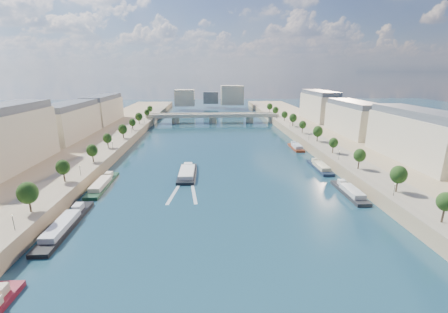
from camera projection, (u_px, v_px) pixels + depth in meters
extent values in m
plane|color=#0C2936|center=(218.00, 163.00, 144.59)|extent=(700.00, 700.00, 0.00)
cube|color=#9E8460|center=(65.00, 160.00, 139.89)|extent=(44.00, 520.00, 5.00)
cube|color=#9E8460|center=(364.00, 156.00, 147.92)|extent=(44.00, 520.00, 5.00)
cube|color=gray|center=(97.00, 155.00, 140.03)|extent=(14.00, 520.00, 0.10)
cube|color=gray|center=(335.00, 151.00, 146.39)|extent=(14.00, 520.00, 0.10)
cylinder|color=#382B1E|center=(31.00, 203.00, 83.93)|extent=(0.50, 0.50, 3.82)
ellipsoid|color=#193210|center=(29.00, 191.00, 82.95)|extent=(4.80, 4.80, 5.52)
cylinder|color=#382B1E|center=(69.00, 175.00, 106.98)|extent=(0.50, 0.50, 3.82)
ellipsoid|color=#193210|center=(67.00, 165.00, 106.00)|extent=(4.80, 4.80, 5.52)
cylinder|color=#382B1E|center=(93.00, 157.00, 130.03)|extent=(0.50, 0.50, 3.82)
ellipsoid|color=#193210|center=(92.00, 149.00, 129.05)|extent=(4.80, 4.80, 5.52)
cylinder|color=#382B1E|center=(110.00, 144.00, 153.08)|extent=(0.50, 0.50, 3.82)
ellipsoid|color=#193210|center=(109.00, 137.00, 152.10)|extent=(4.80, 4.80, 5.52)
cylinder|color=#382B1E|center=(123.00, 134.00, 176.13)|extent=(0.50, 0.50, 3.82)
ellipsoid|color=#193210|center=(122.00, 128.00, 175.15)|extent=(4.80, 4.80, 5.52)
cylinder|color=#382B1E|center=(132.00, 127.00, 199.19)|extent=(0.50, 0.50, 3.82)
ellipsoid|color=#193210|center=(132.00, 122.00, 198.21)|extent=(4.80, 4.80, 5.52)
cylinder|color=#382B1E|center=(140.00, 121.00, 222.24)|extent=(0.50, 0.50, 3.82)
ellipsoid|color=#193210|center=(139.00, 117.00, 221.26)|extent=(4.80, 4.80, 5.52)
cylinder|color=#382B1E|center=(146.00, 117.00, 245.29)|extent=(0.50, 0.50, 3.82)
ellipsoid|color=#193210|center=(146.00, 112.00, 244.31)|extent=(4.80, 4.80, 5.52)
cylinder|color=#382B1E|center=(151.00, 113.00, 268.34)|extent=(0.50, 0.50, 3.82)
ellipsoid|color=#193210|center=(151.00, 109.00, 267.36)|extent=(4.80, 4.80, 5.52)
cylinder|color=#382B1E|center=(392.00, 184.00, 97.74)|extent=(0.50, 0.50, 3.82)
ellipsoid|color=#193210|center=(394.00, 174.00, 96.76)|extent=(4.80, 4.80, 5.52)
cylinder|color=#382B1E|center=(357.00, 163.00, 120.80)|extent=(0.50, 0.50, 3.82)
ellipsoid|color=#193210|center=(358.00, 154.00, 119.82)|extent=(4.80, 4.80, 5.52)
cylinder|color=#382B1E|center=(333.00, 148.00, 143.85)|extent=(0.50, 0.50, 3.82)
ellipsoid|color=#193210|center=(333.00, 141.00, 142.87)|extent=(4.80, 4.80, 5.52)
cylinder|color=#382B1E|center=(315.00, 138.00, 166.90)|extent=(0.50, 0.50, 3.82)
ellipsoid|color=#193210|center=(316.00, 131.00, 165.92)|extent=(4.80, 4.80, 5.52)
cylinder|color=#382B1E|center=(302.00, 130.00, 189.95)|extent=(0.50, 0.50, 3.82)
ellipsoid|color=#193210|center=(302.00, 124.00, 188.97)|extent=(4.80, 4.80, 5.52)
cylinder|color=#382B1E|center=(291.00, 124.00, 213.00)|extent=(0.50, 0.50, 3.82)
ellipsoid|color=#193210|center=(292.00, 119.00, 212.02)|extent=(4.80, 4.80, 5.52)
cylinder|color=#382B1E|center=(283.00, 118.00, 236.05)|extent=(0.50, 0.50, 3.82)
ellipsoid|color=#193210|center=(283.00, 114.00, 235.07)|extent=(4.80, 4.80, 5.52)
cylinder|color=#382B1E|center=(276.00, 114.00, 259.10)|extent=(0.50, 0.50, 3.82)
ellipsoid|color=#193210|center=(276.00, 110.00, 258.12)|extent=(4.80, 4.80, 5.52)
cylinder|color=#382B1E|center=(271.00, 111.00, 282.16)|extent=(0.50, 0.50, 3.82)
ellipsoid|color=#193210|center=(271.00, 107.00, 281.18)|extent=(4.80, 4.80, 5.52)
cylinder|color=black|center=(14.00, 223.00, 72.52)|extent=(0.14, 0.14, 4.00)
sphere|color=#FFE5B2|center=(12.00, 215.00, 71.95)|extent=(0.36, 0.36, 0.36)
cylinder|color=black|center=(80.00, 171.00, 110.94)|extent=(0.14, 0.14, 4.00)
sphere|color=#FFE5B2|center=(79.00, 165.00, 110.36)|extent=(0.36, 0.36, 0.36)
cylinder|color=black|center=(113.00, 145.00, 149.36)|extent=(0.14, 0.14, 4.00)
sphere|color=#FFE5B2|center=(112.00, 141.00, 148.78)|extent=(0.36, 0.36, 0.36)
cylinder|color=black|center=(132.00, 130.00, 187.78)|extent=(0.14, 0.14, 4.00)
sphere|color=#FFE5B2|center=(131.00, 127.00, 187.20)|extent=(0.36, 0.36, 0.36)
cylinder|color=black|center=(144.00, 120.00, 226.19)|extent=(0.14, 0.14, 4.00)
sphere|color=#FFE5B2|center=(144.00, 118.00, 225.62)|extent=(0.36, 0.36, 0.36)
cylinder|color=black|center=(394.00, 190.00, 92.78)|extent=(0.14, 0.14, 4.00)
sphere|color=#FFE5B2|center=(395.00, 184.00, 92.21)|extent=(0.36, 0.36, 0.36)
cylinder|color=black|center=(339.00, 156.00, 131.20)|extent=(0.14, 0.14, 4.00)
sphere|color=#FFE5B2|center=(340.00, 151.00, 130.62)|extent=(0.36, 0.36, 0.36)
cylinder|color=black|center=(309.00, 137.00, 169.62)|extent=(0.14, 0.14, 4.00)
sphere|color=#FFE5B2|center=(309.00, 133.00, 169.04)|extent=(0.36, 0.36, 0.36)
cylinder|color=black|center=(290.00, 125.00, 208.04)|extent=(0.14, 0.14, 4.00)
sphere|color=#FFE5B2|center=(290.00, 122.00, 207.46)|extent=(0.36, 0.36, 0.36)
cylinder|color=black|center=(277.00, 116.00, 246.45)|extent=(0.14, 0.14, 4.00)
sphere|color=#FFE5B2|center=(277.00, 114.00, 245.88)|extent=(0.36, 0.36, 0.36)
cube|color=beige|center=(7.00, 143.00, 119.43)|extent=(16.00, 52.00, 20.00)
cube|color=#474C54|center=(2.00, 114.00, 116.27)|extent=(14.72, 50.44, 3.20)
cube|color=beige|center=(71.00, 120.00, 175.14)|extent=(16.00, 52.00, 20.00)
cube|color=#474C54|center=(68.00, 100.00, 171.97)|extent=(14.72, 50.44, 3.20)
cube|color=beige|center=(103.00, 109.00, 230.85)|extent=(16.00, 52.00, 20.00)
cube|color=#474C54|center=(102.00, 93.00, 227.68)|extent=(14.72, 50.44, 3.20)
cube|color=beige|center=(417.00, 138.00, 128.91)|extent=(16.00, 52.00, 20.00)
cube|color=#474C54|center=(421.00, 111.00, 125.74)|extent=(14.72, 50.44, 3.20)
cube|color=beige|center=(353.00, 118.00, 184.61)|extent=(16.00, 52.00, 20.00)
cube|color=#474C54|center=(355.00, 99.00, 181.45)|extent=(14.72, 50.44, 3.20)
cube|color=beige|center=(319.00, 107.00, 240.32)|extent=(16.00, 52.00, 20.00)
cube|color=#474C54|center=(320.00, 92.00, 237.16)|extent=(14.72, 50.44, 3.20)
cube|color=beige|center=(185.00, 98.00, 340.80)|extent=(22.00, 18.00, 18.00)
cube|color=beige|center=(232.00, 95.00, 352.92)|extent=(26.00, 20.00, 22.00)
cube|color=#474C54|center=(211.00, 98.00, 367.03)|extent=(18.00, 16.00, 14.00)
cube|color=#C1B79E|center=(213.00, 116.00, 256.50)|extent=(112.00, 11.00, 2.20)
cube|color=#C1B79E|center=(213.00, 115.00, 251.29)|extent=(112.00, 0.80, 0.90)
cube|color=#C1B79E|center=(213.00, 113.00, 260.90)|extent=(112.00, 0.80, 0.90)
cylinder|color=#C1B79E|center=(175.00, 120.00, 255.73)|extent=(6.40, 6.40, 5.00)
cylinder|color=#C1B79E|center=(213.00, 120.00, 257.51)|extent=(6.40, 6.40, 5.00)
cylinder|color=#C1B79E|center=(250.00, 120.00, 259.30)|extent=(6.40, 6.40, 5.00)
cube|color=#C1B79E|center=(152.00, 120.00, 254.61)|extent=(6.00, 12.00, 5.00)
cube|color=#C1B79E|center=(273.00, 119.00, 260.41)|extent=(6.00, 12.00, 5.00)
cube|color=black|center=(187.00, 174.00, 127.68)|extent=(7.45, 25.07, 1.78)
cube|color=silver|center=(187.00, 172.00, 125.30)|extent=(6.05, 16.31, 1.61)
cube|color=silver|center=(188.00, 165.00, 134.39)|extent=(3.61, 3.04, 1.80)
cube|color=silver|center=(176.00, 190.00, 111.25)|extent=(4.68, 25.93, 0.04)
cube|color=silver|center=(193.00, 190.00, 111.60)|extent=(4.04, 25.97, 0.04)
cube|color=black|center=(66.00, 227.00, 84.44)|extent=(5.00, 29.82, 1.80)
cube|color=silver|center=(61.00, 225.00, 81.69)|extent=(4.10, 16.40, 1.60)
cube|color=silver|center=(78.00, 207.00, 92.54)|extent=(2.50, 3.58, 1.80)
cube|color=#194028|center=(103.00, 186.00, 114.77)|extent=(5.00, 26.95, 1.80)
cube|color=beige|center=(101.00, 184.00, 112.24)|extent=(4.10, 14.82, 1.60)
cube|color=beige|center=(109.00, 174.00, 122.05)|extent=(2.50, 3.23, 1.80)
cube|color=#27272A|center=(349.00, 193.00, 107.44)|extent=(5.00, 21.97, 1.80)
cube|color=beige|center=(352.00, 191.00, 105.29)|extent=(4.10, 12.08, 1.60)
cube|color=beige|center=(342.00, 182.00, 113.28)|extent=(2.50, 2.64, 1.80)
cube|color=#1A273A|center=(320.00, 168.00, 135.42)|extent=(5.00, 21.68, 1.80)
cube|color=beige|center=(321.00, 166.00, 133.29)|extent=(4.10, 11.92, 1.60)
cube|color=beige|center=(315.00, 160.00, 141.17)|extent=(2.50, 2.60, 1.80)
cube|color=maroon|center=(296.00, 148.00, 171.21)|extent=(5.00, 18.02, 1.80)
cube|color=silver|center=(297.00, 146.00, 169.36)|extent=(4.10, 9.91, 1.60)
cube|color=silver|center=(293.00, 143.00, 175.91)|extent=(2.50, 2.16, 1.80)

